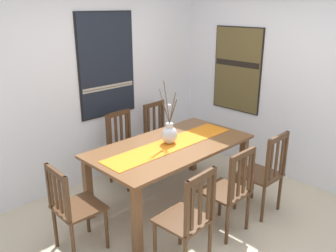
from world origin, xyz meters
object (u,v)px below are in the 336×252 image
Objects in this scene: dining_table at (171,152)px; chair_1 at (230,190)px; chair_0 at (161,135)px; chair_2 at (73,207)px; centerpiece_vase at (169,134)px; painting_on_side_wall at (237,70)px; chair_3 at (188,218)px; chair_5 at (126,147)px; painting_on_back_wall at (107,65)px; chair_4 at (264,173)px.

chair_1 reaches higher than dining_table.
chair_2 is at bearing -156.80° from chair_0.
centerpiece_vase reaches higher than dining_table.
chair_1 is at bearing -89.28° from centerpiece_vase.
painting_on_side_wall reaches higher than chair_1.
chair_3 is 0.81× the size of painting_on_side_wall.
chair_5 is at bearing 32.63° from chair_2.
dining_table is at bearing -170.75° from painting_on_side_wall.
chair_1 is at bearing -88.69° from dining_table.
chair_1 is at bearing -89.23° from painting_on_back_wall.
painting_on_side_wall is at bearing 4.74° from chair_2.
dining_table is 0.84m from chair_5.
centerpiece_vase reaches higher than chair_0.
chair_0 is 1.27m from painting_on_back_wall.
chair_3 is 1.00× the size of chair_4.
painting_on_side_wall is at bearing 9.25° from dining_table.
centerpiece_vase is at bearing -171.86° from painting_on_side_wall.
chair_0 is at bearing 23.20° from chair_2.
painting_on_side_wall reaches higher than centerpiece_vase.
chair_2 is 3.05m from painting_on_side_wall.
chair_5 is (-0.03, 0.82, -0.16)m from dining_table.
chair_1 is 1.05× the size of chair_2.
chair_2 is at bearing -179.56° from centerpiece_vase.
painting_on_side_wall is (1.61, 0.23, 0.51)m from centerpiece_vase.
chair_0 is 1.78m from chair_1.
chair_1 reaches higher than chair_0.
chair_4 is at bearing -90.57° from chair_0.
chair_5 is 0.71× the size of painting_on_back_wall.
centerpiece_vase is at bearing 123.71° from chair_4.
dining_table is at bearing -103.62° from centerpiece_vase.
painting_on_side_wall is (0.99, -0.58, 0.90)m from chair_0.
painting_on_back_wall is 1.12× the size of painting_on_side_wall.
chair_5 is at bearing -178.43° from chair_0.
chair_3 is 0.72× the size of painting_on_back_wall.
chair_0 is 0.97× the size of chair_4.
centerpiece_vase is 0.77× the size of chair_0.
chair_2 is (-1.30, 0.85, -0.01)m from chair_1.
centerpiece_vase is 0.75× the size of chair_3.
chair_3 is (-1.29, -1.72, 0.01)m from chair_0.
dining_table is 0.85m from chair_1.
dining_table is 1.06m from chair_0.
chair_5 is (1.25, 0.80, 0.02)m from chair_2.
chair_4 is (1.89, -0.90, 0.02)m from chair_2.
chair_3 is (-0.66, -0.88, -0.16)m from dining_table.
chair_1 is at bearing 3.70° from chair_3.
dining_table is 1.98× the size of chair_5.
chair_3 reaches higher than dining_table.
chair_2 is 0.93× the size of chair_3.
chair_4 is at bearing -73.24° from painting_on_back_wall.
chair_4 reaches higher than chair_1.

